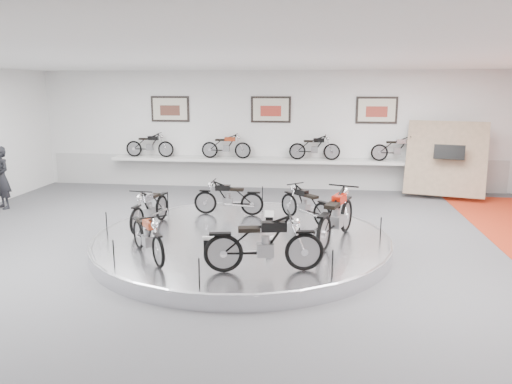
# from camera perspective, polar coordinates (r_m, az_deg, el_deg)

# --- Properties ---
(floor) EXTENTS (16.00, 16.00, 0.00)m
(floor) POSITION_cam_1_polar(r_m,az_deg,el_deg) (10.71, -1.89, -6.96)
(floor) COLOR #505053
(floor) RESTS_ON ground
(ceiling) EXTENTS (16.00, 16.00, 0.00)m
(ceiling) POSITION_cam_1_polar(r_m,az_deg,el_deg) (10.14, -2.05, 14.95)
(ceiling) COLOR white
(ceiling) RESTS_ON wall_back
(wall_back) EXTENTS (16.00, 0.00, 16.00)m
(wall_back) POSITION_cam_1_polar(r_m,az_deg,el_deg) (17.14, 1.70, 7.07)
(wall_back) COLOR silver
(wall_back) RESTS_ON floor
(wall_front) EXTENTS (16.00, 0.00, 16.00)m
(wall_front) POSITION_cam_1_polar(r_m,az_deg,el_deg) (3.70, -19.46, -12.34)
(wall_front) COLOR silver
(wall_front) RESTS_ON floor
(dado_band) EXTENTS (15.68, 0.04, 1.10)m
(dado_band) POSITION_cam_1_polar(r_m,az_deg,el_deg) (17.30, 1.67, 2.28)
(dado_band) COLOR #BCBCBA
(dado_band) RESTS_ON floor
(display_platform) EXTENTS (6.40, 6.40, 0.30)m
(display_platform) POSITION_cam_1_polar(r_m,az_deg,el_deg) (10.94, -1.65, -5.71)
(display_platform) COLOR silver
(display_platform) RESTS_ON floor
(platform_rim) EXTENTS (6.40, 6.40, 0.10)m
(platform_rim) POSITION_cam_1_polar(r_m,az_deg,el_deg) (10.90, -1.65, -5.11)
(platform_rim) COLOR #B2B2BA
(platform_rim) RESTS_ON display_platform
(shelf) EXTENTS (11.00, 0.55, 0.10)m
(shelf) POSITION_cam_1_polar(r_m,az_deg,el_deg) (16.96, 1.59, 3.61)
(shelf) COLOR silver
(shelf) RESTS_ON wall_back
(poster_left) EXTENTS (1.35, 0.06, 0.88)m
(poster_left) POSITION_cam_1_polar(r_m,az_deg,el_deg) (17.72, -9.79, 9.34)
(poster_left) COLOR beige
(poster_left) RESTS_ON wall_back
(poster_center) EXTENTS (1.35, 0.06, 0.88)m
(poster_center) POSITION_cam_1_polar(r_m,az_deg,el_deg) (17.05, 1.71, 9.40)
(poster_center) COLOR beige
(poster_center) RESTS_ON wall_back
(poster_right) EXTENTS (1.35, 0.06, 0.88)m
(poster_right) POSITION_cam_1_polar(r_m,az_deg,el_deg) (17.08, 13.63, 9.08)
(poster_right) COLOR beige
(poster_right) RESTS_ON wall_back
(display_panel) EXTENTS (2.56, 1.52, 2.30)m
(display_panel) POSITION_cam_1_polar(r_m,az_deg,el_deg) (16.74, 20.87, 3.58)
(display_panel) COLOR tan
(display_panel) RESTS_ON floor
(shelf_bike_a) EXTENTS (1.22, 0.43, 0.73)m
(shelf_bike_a) POSITION_cam_1_polar(r_m,az_deg,el_deg) (17.79, -12.05, 5.10)
(shelf_bike_a) COLOR black
(shelf_bike_a) RESTS_ON shelf
(shelf_bike_b) EXTENTS (1.22, 0.43, 0.73)m
(shelf_bike_b) POSITION_cam_1_polar(r_m,az_deg,el_deg) (17.11, -3.43, 5.08)
(shelf_bike_b) COLOR maroon
(shelf_bike_b) RESTS_ON shelf
(shelf_bike_c) EXTENTS (1.22, 0.43, 0.73)m
(shelf_bike_c) POSITION_cam_1_polar(r_m,az_deg,el_deg) (16.83, 6.71, 4.90)
(shelf_bike_c) COLOR black
(shelf_bike_c) RESTS_ON shelf
(shelf_bike_d) EXTENTS (1.22, 0.43, 0.73)m
(shelf_bike_d) POSITION_cam_1_polar(r_m,az_deg,el_deg) (17.03, 15.86, 4.61)
(shelf_bike_d) COLOR #BAB9BF
(shelf_bike_d) RESTS_ON shelf
(bike_a) EXTENTS (1.41, 1.47, 0.89)m
(bike_a) POSITION_cam_1_polar(r_m,az_deg,el_deg) (11.90, 5.63, -1.33)
(bike_a) COLOR black
(bike_a) RESTS_ON display_platform
(bike_b) EXTENTS (1.51, 0.55, 0.88)m
(bike_b) POSITION_cam_1_polar(r_m,az_deg,el_deg) (12.52, -3.16, -0.63)
(bike_b) COLOR black
(bike_b) RESTS_ON display_platform
(bike_c) EXTENTS (0.75, 1.65, 0.94)m
(bike_c) POSITION_cam_1_polar(r_m,az_deg,el_deg) (11.63, -12.06, -1.73)
(bike_c) COLOR #BAB9BF
(bike_c) RESTS_ON display_platform
(bike_d) EXTENTS (1.34, 1.55, 0.90)m
(bike_d) POSITION_cam_1_polar(r_m,az_deg,el_deg) (9.59, -12.29, -4.82)
(bike_d) COLOR maroon
(bike_d) RESTS_ON display_platform
(bike_e) EXTENTS (1.86, 0.94, 1.05)m
(bike_e) POSITION_cam_1_polar(r_m,az_deg,el_deg) (8.67, 0.93, -5.84)
(bike_e) COLOR black
(bike_e) RESTS_ON display_platform
(bike_f) EXTENTS (1.27, 2.03, 1.12)m
(bike_f) POSITION_cam_1_polar(r_m,az_deg,el_deg) (10.45, 9.14, -2.65)
(bike_f) COLOR #AC1507
(bike_f) RESTS_ON display_platform
(visitor) EXTENTS (0.78, 0.70, 1.80)m
(visitor) POSITION_cam_1_polar(r_m,az_deg,el_deg) (16.08, -27.09, 1.46)
(visitor) COLOR black
(visitor) RESTS_ON floor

